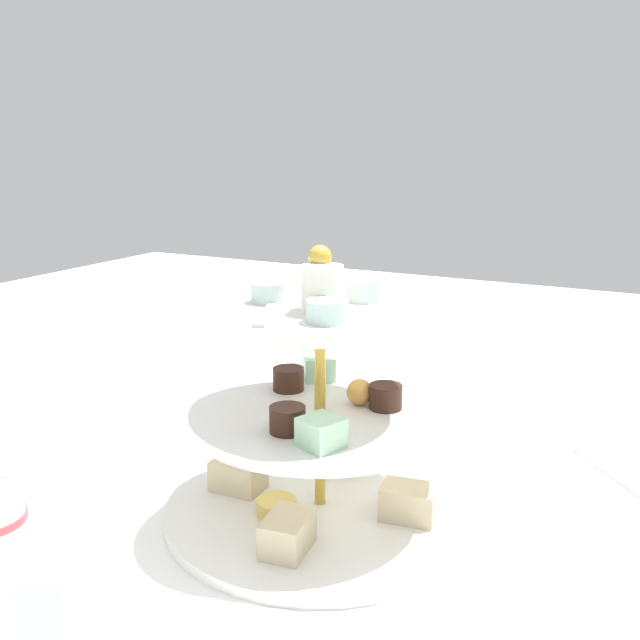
{
  "coord_description": "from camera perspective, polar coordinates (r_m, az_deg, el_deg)",
  "views": [
    {
      "loc": [
        0.53,
        0.27,
        0.33
      ],
      "look_at": [
        0.0,
        0.0,
        0.18
      ],
      "focal_mm": 39.82,
      "sensor_mm": 36.0,
      "label": 1
    }
  ],
  "objects": [
    {
      "name": "butter_knife_left",
      "position": [
        0.8,
        23.41,
        -11.87
      ],
      "size": [
        0.14,
        0.12,
        0.0
      ],
      "primitive_type": "cube",
      "rotation": [
        0.0,
        0.0,
        3.86
      ],
      "color": "silver",
      "rests_on": "ground_plane"
    },
    {
      "name": "tiered_serving_stand",
      "position": [
        0.65,
        -0.01,
        -9.21
      ],
      "size": [
        0.29,
        0.29,
        0.25
      ],
      "color": "white",
      "rests_on": "ground_plane"
    },
    {
      "name": "water_glass_short_left",
      "position": [
        0.52,
        -20.42,
        -21.36
      ],
      "size": [
        0.06,
        0.06,
        0.08
      ],
      "primitive_type": "cylinder",
      "color": "silver",
      "rests_on": "ground_plane"
    },
    {
      "name": "water_glass_tall_right",
      "position": [
        0.9,
        -0.18,
        -3.69
      ],
      "size": [
        0.07,
        0.07,
        0.12
      ],
      "primitive_type": "cylinder",
      "color": "silver",
      "rests_on": "ground_plane"
    },
    {
      "name": "ground_plane",
      "position": [
        0.68,
        0.0,
        -15.2
      ],
      "size": [
        2.4,
        2.4,
        0.0
      ],
      "primitive_type": "plane",
      "color": "white"
    },
    {
      "name": "butter_knife_right",
      "position": [
        0.86,
        -19.52,
        -9.66
      ],
      "size": [
        0.17,
        0.03,
        0.0
      ],
      "primitive_type": "cube",
      "rotation": [
        0.0,
        0.0,
        6.21
      ],
      "color": "silver",
      "rests_on": "ground_plane"
    }
  ]
}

